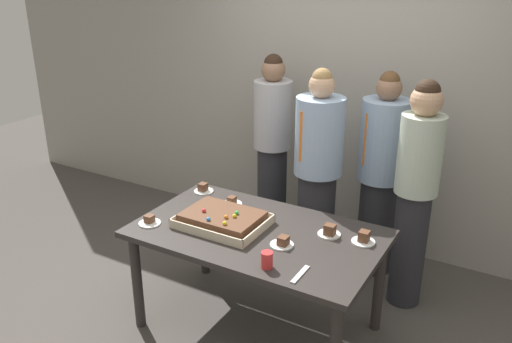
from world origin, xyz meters
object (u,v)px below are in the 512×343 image
at_px(person_green_shirt_behind, 272,149).
at_px(plated_slice_far_left, 364,239).
at_px(plated_slice_near_left, 329,232).
at_px(plated_slice_center_back, 150,221).
at_px(drink_cup_nearest, 267,260).
at_px(party_table, 258,243).
at_px(person_serving_front, 381,174).
at_px(sheet_cake, 223,219).
at_px(person_far_right_suit, 416,191).
at_px(plated_slice_far_right, 283,243).
at_px(cake_server_utensil, 300,274).
at_px(plated_slice_near_right, 203,189).
at_px(plated_slice_center_front, 232,202).
at_px(person_striped_tie_right, 318,176).

bearing_deg(person_green_shirt_behind, plated_slice_far_left, 38.04).
bearing_deg(plated_slice_near_left, plated_slice_far_left, 6.10).
xyz_separation_m(plated_slice_center_back, drink_cup_nearest, (0.95, -0.09, 0.03)).
xyz_separation_m(party_table, person_serving_front, (0.46, 1.17, 0.18)).
height_order(sheet_cake, person_far_right_suit, person_far_right_suit).
xyz_separation_m(plated_slice_far_right, cake_server_utensil, (0.24, -0.24, -0.02)).
distance_m(plated_slice_near_right, drink_cup_nearest, 1.18).
xyz_separation_m(drink_cup_nearest, person_green_shirt_behind, (-0.78, 1.52, 0.08)).
xyz_separation_m(plated_slice_center_front, drink_cup_nearest, (0.63, -0.61, 0.03)).
distance_m(sheet_cake, person_striped_tie_right, 0.91).
xyz_separation_m(sheet_cake, plated_slice_far_left, (0.90, 0.25, -0.02)).
xyz_separation_m(plated_slice_near_right, plated_slice_center_back, (-0.00, -0.62, -0.00)).
relative_size(plated_slice_far_left, person_green_shirt_behind, 0.09).
bearing_deg(cake_server_utensil, plated_slice_far_left, 71.02).
xyz_separation_m(person_serving_front, person_green_shirt_behind, (-0.97, -0.01, 0.04)).
relative_size(plated_slice_near_right, plated_slice_center_back, 1.00).
bearing_deg(plated_slice_center_back, plated_slice_far_left, 19.60).
bearing_deg(plated_slice_far_left, person_serving_front, 101.60).
xyz_separation_m(plated_slice_near_left, plated_slice_near_right, (-1.11, 0.17, -0.01)).
distance_m(sheet_cake, plated_slice_far_right, 0.48).
bearing_deg(sheet_cake, person_serving_front, 59.90).
relative_size(drink_cup_nearest, cake_server_utensil, 0.50).
bearing_deg(party_table, plated_slice_center_back, -158.25).
bearing_deg(plated_slice_far_left, plated_slice_near_left, -173.90).
height_order(plated_slice_near_left, plated_slice_far_left, plated_slice_near_left).
distance_m(plated_slice_near_left, person_far_right_suit, 0.76).
relative_size(party_table, plated_slice_center_front, 10.76).
xyz_separation_m(plated_slice_near_left, plated_slice_center_back, (-1.11, -0.45, -0.01)).
distance_m(person_green_shirt_behind, person_striped_tie_right, 0.68).
bearing_deg(plated_slice_near_left, plated_slice_far_right, -126.79).
xyz_separation_m(party_table, plated_slice_far_right, (0.23, -0.09, 0.11)).
relative_size(plated_slice_center_back, drink_cup_nearest, 1.50).
relative_size(plated_slice_far_right, plated_slice_center_back, 1.00).
height_order(plated_slice_center_back, person_far_right_suit, person_far_right_suit).
xyz_separation_m(plated_slice_near_left, drink_cup_nearest, (-0.16, -0.54, 0.02)).
height_order(plated_slice_far_right, cake_server_utensil, plated_slice_far_right).
bearing_deg(plated_slice_center_front, person_green_shirt_behind, 99.60).
bearing_deg(plated_slice_near_left, sheet_cake, -161.84).
height_order(plated_slice_center_front, person_green_shirt_behind, person_green_shirt_behind).
distance_m(plated_slice_far_right, plated_slice_center_front, 0.69).
bearing_deg(sheet_cake, plated_slice_near_right, 138.08).
height_order(person_striped_tie_right, person_far_right_suit, person_striped_tie_right).
xyz_separation_m(plated_slice_near_left, plated_slice_center_front, (-0.79, 0.08, -0.01)).
bearing_deg(person_striped_tie_right, person_green_shirt_behind, -100.85).
distance_m(plated_slice_center_back, cake_server_utensil, 1.15).
bearing_deg(person_striped_tie_right, plated_slice_near_right, -37.90).
bearing_deg(plated_slice_far_right, drink_cup_nearest, -82.15).
bearing_deg(plated_slice_far_right, person_green_shirt_behind, 120.85).
height_order(plated_slice_far_left, plated_slice_far_right, plated_slice_far_left).
bearing_deg(person_green_shirt_behind, person_striped_tie_right, 46.61).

